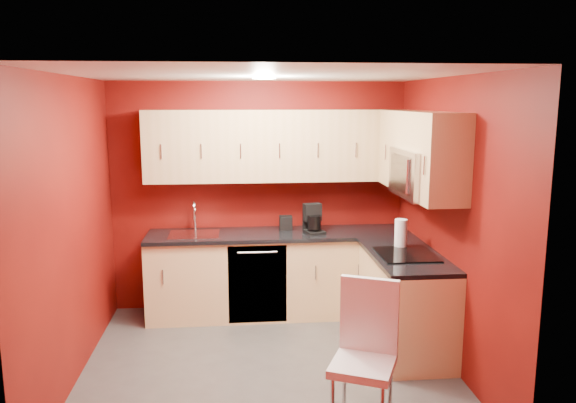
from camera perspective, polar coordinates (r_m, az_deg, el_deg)
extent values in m
plane|color=#474643|center=(5.16, -2.05, -16.20)|extent=(3.20, 3.20, 0.00)
plane|color=white|center=(4.62, -2.25, 12.75)|extent=(3.20, 3.20, 0.00)
plane|color=#6A0F0A|center=(6.21, -2.95, 0.52)|extent=(3.20, 0.00, 3.20)
plane|color=#6A0F0A|center=(3.29, -0.62, -8.29)|extent=(3.20, 0.00, 3.20)
plane|color=#6A0F0A|center=(4.91, -21.14, -2.76)|extent=(0.00, 3.00, 3.00)
plane|color=#6A0F0A|center=(5.08, 16.18, -2.06)|extent=(0.00, 3.00, 3.00)
cube|color=#E7C684|center=(6.12, -0.87, -7.47)|extent=(2.80, 0.60, 0.87)
cube|color=#E7C684|center=(5.43, 11.78, -10.01)|extent=(0.60, 1.30, 0.87)
cube|color=black|center=(5.98, -0.87, -3.36)|extent=(2.80, 0.63, 0.04)
cube|color=black|center=(5.28, 11.86, -5.44)|extent=(0.63, 1.27, 0.04)
cube|color=tan|center=(5.97, -1.00, 5.71)|extent=(2.80, 0.35, 0.75)
cube|color=tan|center=(5.75, 11.68, 5.33)|extent=(0.35, 0.57, 0.75)
cube|color=tan|center=(4.66, 15.83, 4.05)|extent=(0.35, 0.22, 0.75)
cube|color=tan|center=(5.10, 13.96, 7.00)|extent=(0.35, 0.76, 0.33)
cube|color=silver|center=(5.13, 13.52, 2.83)|extent=(0.40, 0.76, 0.42)
cube|color=black|center=(5.07, 11.48, 2.82)|extent=(0.02, 0.62, 0.33)
cylinder|color=silver|center=(4.85, 12.03, 2.47)|extent=(0.02, 0.02, 0.29)
cube|color=black|center=(5.24, 11.93, -5.28)|extent=(0.50, 0.55, 0.01)
cube|color=silver|center=(5.97, -9.52, -3.37)|extent=(0.52, 0.42, 0.02)
cylinder|color=silver|center=(6.14, -9.43, -1.71)|extent=(0.02, 0.02, 0.26)
torus|color=silver|center=(6.04, -9.51, -0.64)|extent=(0.02, 0.16, 0.16)
cylinder|color=silver|center=(5.99, -9.54, -1.33)|extent=(0.02, 0.02, 0.12)
cube|color=black|center=(5.83, -3.11, -8.39)|extent=(0.60, 0.02, 0.82)
cylinder|color=white|center=(4.92, -2.45, 12.43)|extent=(0.20, 0.20, 0.01)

